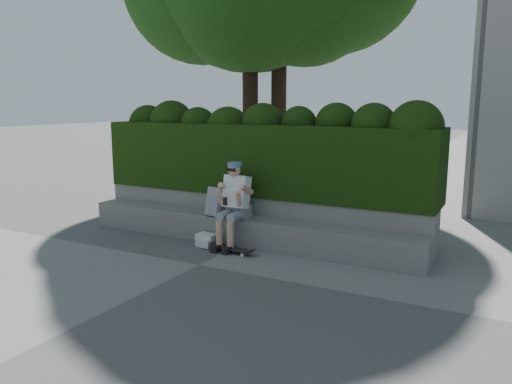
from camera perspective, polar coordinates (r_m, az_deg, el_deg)
The scene contains 8 objects.
ground at distance 7.34m, azimuth -6.52°, elevation -8.29°, with size 80.00×80.00×0.00m, color slate.
bench_ledge at distance 8.29m, azimuth -1.62°, elevation -4.43°, with size 6.00×0.45×0.45m, color gray.
planter_wall at distance 8.66m, azimuth -0.06°, elevation -2.77°, with size 6.00×0.50×0.75m, color gray.
hedge at distance 8.69m, azimuth 0.64°, elevation 3.80°, with size 6.00×1.00×1.20m, color black.
person at distance 8.03m, azimuth -2.46°, elevation -1.06°, with size 0.40×0.76×1.38m.
skateboard at distance 7.86m, azimuth -2.72°, elevation -6.51°, with size 0.72×0.26×0.07m.
backpack_plaid at distance 8.32m, azimuth -4.53°, elevation -1.13°, with size 0.33×0.17×0.48m, color #B5B5BA.
backpack_ground at distance 8.22m, azimuth -5.62°, elevation -5.48°, with size 0.32×0.23×0.21m, color silver.
Camera 1 is at (4.00, -5.70, 2.32)m, focal length 35.00 mm.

